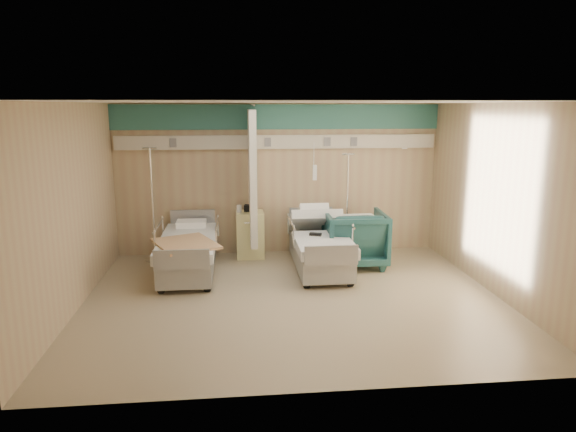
{
  "coord_description": "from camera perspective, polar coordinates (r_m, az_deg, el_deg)",
  "views": [
    {
      "loc": [
        -0.79,
        -7.0,
        2.76
      ],
      "look_at": [
        -0.01,
        0.6,
        1.1
      ],
      "focal_mm": 32.0,
      "sensor_mm": 36.0,
      "label": 1
    }
  ],
  "objects": [
    {
      "name": "iv_stand_left",
      "position": [
        9.56,
        -14.61,
        -2.37
      ],
      "size": [
        0.36,
        0.36,
        2.04
      ],
      "rotation": [
        0.0,
        0.0,
        0.3
      ],
      "color": "silver",
      "rests_on": "ground"
    },
    {
      "name": "tan_blanket",
      "position": [
        8.16,
        -11.3,
        -3.03
      ],
      "size": [
        1.18,
        1.28,
        0.04
      ],
      "primitive_type": "cube",
      "rotation": [
        0.0,
        0.0,
        0.42
      ],
      "color": "tan",
      "rests_on": "bed_left"
    },
    {
      "name": "toiletry_bag",
      "position": [
        9.44,
        -4.2,
        0.88
      ],
      "size": [
        0.24,
        0.18,
        0.12
      ],
      "primitive_type": "cube",
      "rotation": [
        0.0,
        0.0,
        -0.16
      ],
      "color": "black",
      "rests_on": "bedside_cabinet"
    },
    {
      "name": "bedside_cabinet",
      "position": [
        9.5,
        -4.22,
        -2.05
      ],
      "size": [
        0.5,
        0.48,
        0.85
      ],
      "primitive_type": "cube",
      "color": "#E9E292",
      "rests_on": "ground"
    },
    {
      "name": "call_remote",
      "position": [
        8.56,
        3.07,
        -2.05
      ],
      "size": [
        0.22,
        0.15,
        0.04
      ],
      "primitive_type": "cube",
      "rotation": [
        0.0,
        0.0,
        -0.38
      ],
      "color": "black",
      "rests_on": "bed_right"
    },
    {
      "name": "room_walls",
      "position": [
        7.35,
        0.14,
        5.21
      ],
      "size": [
        6.04,
        5.04,
        2.82
      ],
      "color": "tan",
      "rests_on": "ground"
    },
    {
      "name": "waffle_blanket",
      "position": [
        8.89,
        7.72,
        0.75
      ],
      "size": [
        0.7,
        0.63,
        0.08
      ],
      "primitive_type": "cube",
      "rotation": [
        0.0,
        0.0,
        3.18
      ],
      "color": "silver",
      "rests_on": "visitor_armchair"
    },
    {
      "name": "bed_left",
      "position": [
        8.69,
        -10.98,
        -4.35
      ],
      "size": [
        1.0,
        2.16,
        0.63
      ],
      "primitive_type": null,
      "color": "silver",
      "rests_on": "ground"
    },
    {
      "name": "iv_stand_right",
      "position": [
        9.58,
        6.51,
        -2.18
      ],
      "size": [
        0.34,
        0.34,
        1.91
      ],
      "rotation": [
        0.0,
        0.0,
        0.32
      ],
      "color": "silver",
      "rests_on": "ground"
    },
    {
      "name": "bed_right",
      "position": [
        8.76,
        3.53,
        -4.0
      ],
      "size": [
        1.0,
        2.16,
        0.63
      ],
      "primitive_type": null,
      "color": "silver",
      "rests_on": "ground"
    },
    {
      "name": "ground",
      "position": [
        7.57,
        0.57,
        -9.17
      ],
      "size": [
        6.0,
        5.0,
        0.0
      ],
      "primitive_type": "cube",
      "color": "gray",
      "rests_on": "ground"
    },
    {
      "name": "white_cup",
      "position": [
        9.38,
        -5.45,
        0.82
      ],
      "size": [
        0.11,
        0.11,
        0.13
      ],
      "primitive_type": "cylinder",
      "rotation": [
        0.0,
        0.0,
        0.19
      ],
      "color": "white",
      "rests_on": "bedside_cabinet"
    },
    {
      "name": "visitor_armchair",
      "position": [
        9.04,
        7.4,
        -2.45
      ],
      "size": [
        1.07,
        1.1,
        0.97
      ],
      "primitive_type": "imported",
      "rotation": [
        0.0,
        0.0,
        3.11
      ],
      "color": "#1D4848",
      "rests_on": "ground"
    }
  ]
}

